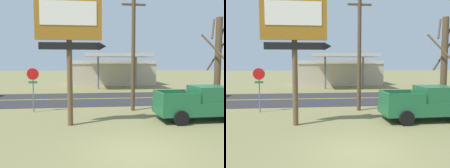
# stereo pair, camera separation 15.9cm
# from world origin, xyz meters

# --- Properties ---
(ground_plane) EXTENTS (180.00, 180.00, 0.00)m
(ground_plane) POSITION_xyz_m (0.00, 0.00, 0.00)
(ground_plane) COLOR olive
(road_asphalt) EXTENTS (140.00, 8.00, 0.02)m
(road_asphalt) POSITION_xyz_m (0.00, 13.00, 0.01)
(road_asphalt) COLOR #2B2B2D
(road_asphalt) RESTS_ON ground
(road_centre_line) EXTENTS (126.00, 0.20, 0.01)m
(road_centre_line) POSITION_xyz_m (0.00, 13.00, 0.02)
(road_centre_line) COLOR gold
(road_centre_line) RESTS_ON road_asphalt
(motel_sign) EXTENTS (3.55, 0.54, 6.84)m
(motel_sign) POSITION_xyz_m (-2.57, 3.97, 4.79)
(motel_sign) COLOR brown
(motel_sign) RESTS_ON ground
(stop_sign) EXTENTS (0.80, 0.08, 2.95)m
(stop_sign) POSITION_xyz_m (-5.27, 7.65, 2.03)
(stop_sign) COLOR slate
(stop_sign) RESTS_ON ground
(utility_pole) EXTENTS (1.78, 0.26, 8.42)m
(utility_pole) POSITION_xyz_m (1.40, 7.56, 4.49)
(utility_pole) COLOR brown
(utility_pole) RESTS_ON ground
(bare_tree) EXTENTS (2.32, 1.88, 6.55)m
(bare_tree) POSITION_xyz_m (6.64, 6.09, 3.28)
(bare_tree) COLOR brown
(bare_tree) RESTS_ON ground
(gas_station) EXTENTS (12.00, 11.50, 4.40)m
(gas_station) POSITION_xyz_m (2.15, 26.81, 1.94)
(gas_station) COLOR beige
(gas_station) RESTS_ON ground
(pickup_green_parked_on_lawn) EXTENTS (5.23, 2.29, 1.96)m
(pickup_green_parked_on_lawn) POSITION_xyz_m (4.78, 4.40, 0.96)
(pickup_green_parked_on_lawn) COLOR #1E6038
(pickup_green_parked_on_lawn) RESTS_ON ground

